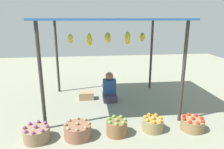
{
  "coord_description": "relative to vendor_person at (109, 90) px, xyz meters",
  "views": [
    {
      "loc": [
        -0.52,
        -4.92,
        2.16
      ],
      "look_at": [
        0.0,
        -0.59,
        0.95
      ],
      "focal_mm": 32.65,
      "sensor_mm": 36.0,
      "label": 1
    }
  ],
  "objects": [
    {
      "name": "ground_plane",
      "position": [
        -0.03,
        -0.23,
        -0.3
      ],
      "size": [
        14.0,
        14.0,
        0.0
      ],
      "primitive_type": "plane",
      "color": "gray"
    },
    {
      "name": "basket_purple_onions",
      "position": [
        -1.52,
        -1.73,
        -0.17
      ],
      "size": [
        0.47,
        0.47,
        0.3
      ],
      "color": "#8C6E55",
      "rests_on": "ground"
    },
    {
      "name": "basket_potatoes",
      "position": [
        -0.78,
        -1.72,
        -0.16
      ],
      "size": [
        0.5,
        0.5,
        0.31
      ],
      "color": "#8C5E46",
      "rests_on": "ground"
    },
    {
      "name": "basket_red_tomatoes",
      "position": [
        1.48,
        -1.72,
        -0.18
      ],
      "size": [
        0.45,
        0.45,
        0.28
      ],
      "color": "olive",
      "rests_on": "ground"
    },
    {
      "name": "basket_oranges",
      "position": [
        0.69,
        -1.65,
        -0.17
      ],
      "size": [
        0.41,
        0.41,
        0.31
      ],
      "color": "#8D7E51",
      "rests_on": "ground"
    },
    {
      "name": "basket_green_apples",
      "position": [
        -0.05,
        -1.71,
        -0.15
      ],
      "size": [
        0.4,
        0.4,
        0.34
      ],
      "color": "brown",
      "rests_on": "ground"
    },
    {
      "name": "vendor_person",
      "position": [
        0.0,
        0.0,
        0.0
      ],
      "size": [
        0.36,
        0.44,
        0.78
      ],
      "color": "#3E384A",
      "rests_on": "ground"
    },
    {
      "name": "market_stall_structure",
      "position": [
        -0.03,
        -0.22,
        1.69
      ],
      "size": [
        3.13,
        2.48,
        2.16
      ],
      "color": "#38332D",
      "rests_on": "ground"
    },
    {
      "name": "wooden_crate_near_vendor",
      "position": [
        -0.62,
        0.14,
        -0.2
      ],
      "size": [
        0.4,
        0.26,
        0.2
      ],
      "primitive_type": "cube",
      "color": "tan",
      "rests_on": "ground"
    }
  ]
}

